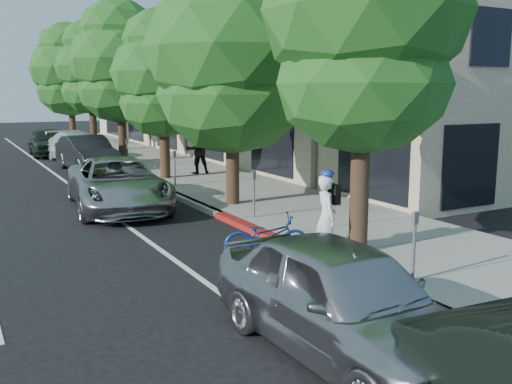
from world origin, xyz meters
TOP-DOWN VIEW (x-y plane):
  - ground at (0.00, 0.00)m, footprint 120.00×120.00m
  - sidewalk at (2.30, 8.00)m, footprint 4.60×56.00m
  - curb at (0.00, 8.00)m, footprint 0.30×56.00m
  - curb_red_segment at (0.00, 1.00)m, footprint 0.32×4.00m
  - storefront_building at (9.60, 18.00)m, footprint 10.00×36.00m
  - street_tree_0 at (0.90, -2.00)m, footprint 4.24×4.24m
  - street_tree_1 at (0.90, 4.00)m, footprint 5.23×5.23m
  - street_tree_2 at (0.90, 10.00)m, footprint 4.00×4.00m
  - street_tree_3 at (0.90, 16.00)m, footprint 4.75×4.75m
  - street_tree_4 at (0.90, 22.00)m, footprint 3.95×3.95m
  - street_tree_5 at (0.90, 28.00)m, footprint 5.13×5.13m
  - cyclist at (0.25, -1.74)m, footprint 0.61×0.76m
  - bicycle at (-0.85, -1.14)m, footprint 1.94×1.19m
  - silver_suv at (-2.20, 5.50)m, footprint 3.13×5.80m
  - dark_sedan at (-1.13, 14.50)m, footprint 2.01×4.88m
  - white_pickup at (-0.80, 18.18)m, footprint 2.65×5.38m
  - dark_suv_far at (-1.67, 21.89)m, footprint 2.03×4.63m
  - near_car_a at (-2.17, -5.50)m, footprint 1.95×4.65m
  - pedestrian at (2.46, 10.45)m, footprint 1.00×0.80m

SIDE VIEW (x-z plane):
  - ground at x=0.00m, z-range 0.00..0.00m
  - sidewalk at x=2.30m, z-range 0.00..0.15m
  - curb at x=0.00m, z-range 0.00..0.15m
  - curb_red_segment at x=0.00m, z-range 0.00..0.15m
  - bicycle at x=-0.85m, z-range 0.00..0.96m
  - white_pickup at x=-0.80m, z-range 0.00..1.51m
  - silver_suv at x=-2.20m, z-range 0.00..1.54m
  - dark_suv_far at x=-1.67m, z-range 0.00..1.55m
  - dark_sedan at x=-1.13m, z-range 0.00..1.57m
  - near_car_a at x=-2.17m, z-range 0.00..1.57m
  - cyclist at x=0.25m, z-range 0.00..1.80m
  - pedestrian at x=2.46m, z-range 0.15..2.11m
  - storefront_building at x=9.60m, z-range 0.00..7.00m
  - street_tree_2 at x=0.90m, z-range 0.80..7.48m
  - street_tree_1 at x=0.90m, z-range 0.78..8.43m
  - street_tree_4 at x=0.90m, z-range 1.02..8.54m
  - street_tree_3 at x=0.90m, z-range 0.93..8.78m
  - street_tree_5 at x=0.90m, z-range 0.89..8.88m
  - street_tree_0 at x=0.90m, z-range 1.02..8.79m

